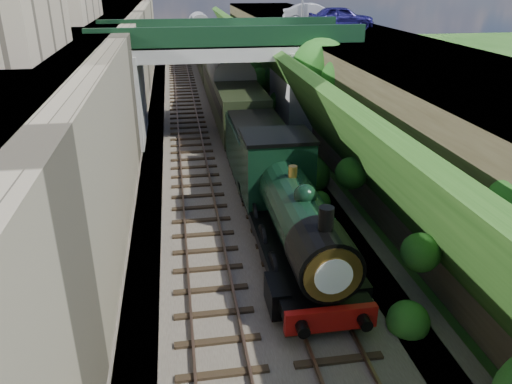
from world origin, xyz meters
The scene contains 16 objects.
trackbed centered at (0.00, 20.00, 0.10)m, with size 10.00×90.00×0.20m, color #473F38.
retaining_wall centered at (-5.50, 20.00, 3.50)m, with size 1.00×90.00×7.00m, color #756B56.
street_plateau_left centered at (-9.00, 20.00, 3.50)m, with size 6.00×90.00×7.00m, color #262628.
street_plateau_right centered at (9.50, 20.00, 3.12)m, with size 8.00×90.00×6.25m, color #262628.
embankment_slope centered at (4.94, 18.70, 2.66)m, with size 4.64×90.00×6.38m.
track_left centered at (-2.00, 20.00, 0.25)m, with size 2.50×90.00×0.20m.
track_right centered at (1.20, 20.00, 0.25)m, with size 2.50×90.00×0.20m.
road_bridge centered at (0.94, 24.00, 4.08)m, with size 16.00×6.40×7.25m.
tree centered at (5.91, 20.81, 4.65)m, with size 3.60×3.80×6.60m.
car_blue centered at (9.49, 28.64, 7.05)m, with size 1.90×4.72×1.61m, color #161250.
car_silver centered at (8.43, 32.11, 7.06)m, with size 1.71×4.90×1.61m, color #A7A6AA.
locomotive centered at (1.20, 7.82, 1.89)m, with size 3.10×10.23×3.83m.
tender centered at (1.20, 15.18, 1.62)m, with size 2.70×6.00×3.05m.
coach_front centered at (1.20, 27.78, 2.05)m, with size 2.90×18.00×3.70m.
coach_middle centered at (1.20, 46.58, 2.05)m, with size 2.90×18.00×3.70m.
coach_rear centered at (1.20, 65.38, 2.05)m, with size 2.90×18.00×3.70m.
Camera 1 is at (-2.75, -8.16, 9.95)m, focal length 35.00 mm.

